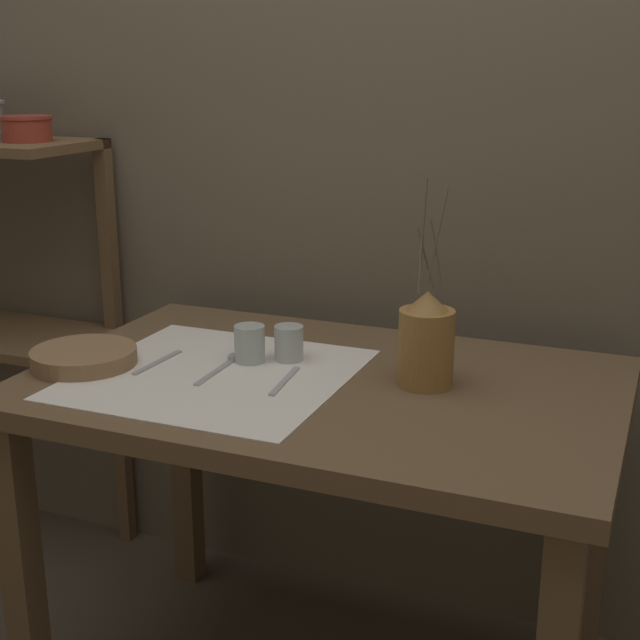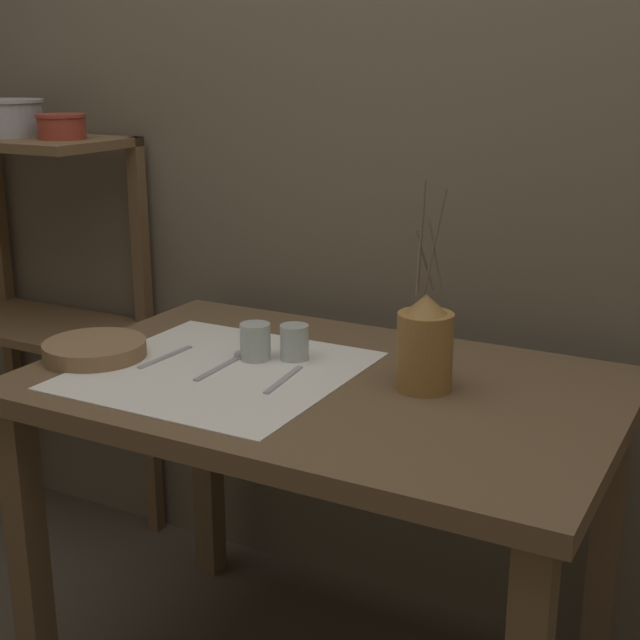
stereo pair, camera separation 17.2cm
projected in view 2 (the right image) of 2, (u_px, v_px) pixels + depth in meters
The scene contains 13 objects.
stone_wall_back at pixel (422, 129), 2.03m from camera, with size 7.00×0.06×2.40m.
wooden_table at pixel (323, 428), 1.78m from camera, with size 1.15×0.75×0.75m.
wooden_shelf_unit at pixel (41, 262), 2.48m from camera, with size 0.57×0.32×1.16m.
linen_cloth at pixel (218, 370), 1.79m from camera, with size 0.52×0.52×0.00m.
pitcher_with_flowers at pixel (425, 345), 1.67m from camera, with size 0.11×0.11×0.40m.
wooden_bowl at pixel (95, 350), 1.87m from camera, with size 0.21×0.21×0.04m.
glass_tumbler_near at pixel (255, 342), 1.85m from camera, with size 0.06×0.06×0.08m.
glass_tumbler_far at pixel (294, 342), 1.85m from camera, with size 0.06×0.06×0.07m.
knife_center at pixel (166, 357), 1.87m from camera, with size 0.02×0.16×0.00m.
spoon_outer at pixel (232, 360), 1.84m from camera, with size 0.02×0.17×0.02m.
fork_inner at pixel (284, 380), 1.73m from camera, with size 0.03×0.16×0.00m.
metal_pot_large at pixel (4, 116), 2.36m from camera, with size 0.21×0.21×0.10m.
metal_pot_small at pixel (61, 125), 2.27m from camera, with size 0.13×0.13×0.06m.
Camera 2 is at (0.77, -1.45, 1.35)m, focal length 50.00 mm.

